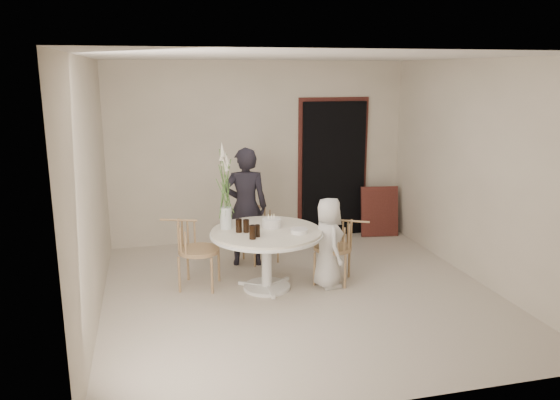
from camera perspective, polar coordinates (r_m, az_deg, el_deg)
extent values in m
plane|color=beige|center=(6.51, 2.16, -9.75)|extent=(4.50, 4.50, 0.00)
plane|color=silver|center=(5.99, 2.39, 14.74)|extent=(4.50, 4.50, 0.00)
plane|color=beige|center=(8.26, -2.07, 4.98)|extent=(4.50, 0.00, 4.50)
plane|color=beige|center=(4.06, 11.11, -4.17)|extent=(4.50, 0.00, 4.50)
plane|color=beige|center=(5.91, -19.21, 0.83)|extent=(0.00, 4.50, 4.50)
plane|color=beige|center=(7.06, 20.11, 2.72)|extent=(0.00, 4.50, 4.50)
cube|color=black|center=(8.56, 5.60, 3.18)|extent=(1.00, 0.10, 2.10)
cube|color=maroon|center=(8.59, 5.52, 3.62)|extent=(1.12, 0.03, 2.22)
cylinder|color=white|center=(6.65, -1.38, -9.06)|extent=(0.56, 0.56, 0.04)
cylinder|color=white|center=(6.53, -1.40, -6.42)|extent=(0.12, 0.12, 0.65)
cylinder|color=white|center=(6.42, -1.41, -3.57)|extent=(1.33, 1.33, 0.03)
cylinder|color=silver|center=(6.42, -1.42, -3.35)|extent=(1.30, 1.30, 0.04)
cube|color=maroon|center=(8.74, 10.36, -1.18)|extent=(0.61, 0.25, 0.78)
cylinder|color=tan|center=(7.29, -2.66, -5.51)|extent=(0.03, 0.03, 0.40)
cylinder|color=tan|center=(7.44, -0.21, -5.09)|extent=(0.03, 0.03, 0.40)
cylinder|color=tan|center=(7.59, -3.83, -4.74)|extent=(0.03, 0.03, 0.40)
cylinder|color=tan|center=(7.74, -1.45, -4.36)|extent=(0.03, 0.03, 0.40)
cylinder|color=tan|center=(7.45, -2.05, -3.34)|extent=(0.44, 0.44, 0.04)
cylinder|color=tan|center=(7.03, 4.20, -6.17)|extent=(0.03, 0.03, 0.42)
cylinder|color=tan|center=(6.68, 3.62, -7.21)|extent=(0.03, 0.03, 0.42)
cylinder|color=tan|center=(6.98, 7.24, -6.39)|extent=(0.03, 0.03, 0.42)
cylinder|color=tan|center=(6.63, 6.82, -7.46)|extent=(0.03, 0.03, 0.42)
cylinder|color=tan|center=(6.75, 5.52, -4.97)|extent=(0.47, 0.47, 0.05)
cylinder|color=tan|center=(6.48, -7.13, -7.87)|extent=(0.03, 0.03, 0.44)
cylinder|color=tan|center=(6.84, -6.42, -6.69)|extent=(0.03, 0.03, 0.44)
cylinder|color=tan|center=(6.57, -10.48, -7.68)|extent=(0.03, 0.03, 0.44)
cylinder|color=tan|center=(6.93, -9.60, -6.53)|extent=(0.03, 0.03, 0.44)
cylinder|color=tan|center=(6.62, -8.48, -5.24)|extent=(0.49, 0.49, 0.05)
imported|color=black|center=(7.24, -3.61, -0.73)|extent=(0.63, 0.47, 1.59)
imported|color=silver|center=(6.56, 5.06, -4.47)|extent=(0.36, 0.55, 1.10)
cylinder|color=white|center=(6.51, -0.89, -2.43)|extent=(0.22, 0.22, 0.11)
cylinder|color=#F9DC9D|center=(6.49, -0.89, -1.76)|extent=(0.01, 0.01, 0.05)
cylinder|color=#F9DC9D|center=(6.52, -0.64, -1.68)|extent=(0.01, 0.01, 0.05)
cylinder|color=#F9DC9D|center=(6.50, -1.23, -1.74)|extent=(0.01, 0.01, 0.05)
cylinder|color=black|center=(6.15, -2.39, -3.24)|extent=(0.07, 0.07, 0.14)
cylinder|color=black|center=(6.07, -2.89, -3.38)|extent=(0.09, 0.09, 0.16)
cylinder|color=black|center=(6.33, -4.33, -2.70)|extent=(0.09, 0.09, 0.16)
cylinder|color=black|center=(6.32, -3.55, -2.73)|extent=(0.08, 0.08, 0.15)
cylinder|color=white|center=(6.29, 2.00, -3.26)|extent=(0.22, 0.22, 0.05)
cylinder|color=silver|center=(6.48, -5.67, -1.87)|extent=(0.14, 0.14, 0.26)
cylinder|color=#467030|center=(6.42, -5.53, 0.97)|extent=(0.01, 0.01, 0.65)
cone|color=beige|center=(6.35, -5.59, 3.84)|extent=(0.07, 0.07, 0.17)
cylinder|color=#467030|center=(6.42, -5.75, 1.24)|extent=(0.01, 0.01, 0.71)
cone|color=beige|center=(6.36, -5.82, 4.35)|extent=(0.07, 0.07, 0.17)
cylinder|color=#467030|center=(6.40, -5.97, 1.45)|extent=(0.01, 0.01, 0.76)
cone|color=beige|center=(6.34, -6.05, 4.82)|extent=(0.07, 0.07, 0.17)
cylinder|color=#467030|center=(6.37, -5.97, 1.64)|extent=(0.01, 0.01, 0.82)
cone|color=beige|center=(6.30, -6.06, 5.29)|extent=(0.07, 0.07, 0.17)
cylinder|color=#467030|center=(6.37, -5.74, 0.89)|extent=(0.01, 0.01, 0.65)
cone|color=beige|center=(6.31, -5.81, 3.77)|extent=(0.07, 0.07, 0.17)
cylinder|color=#467030|center=(6.38, -5.53, 1.17)|extent=(0.01, 0.01, 0.71)
cone|color=beige|center=(6.32, -5.60, 4.30)|extent=(0.07, 0.07, 0.17)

